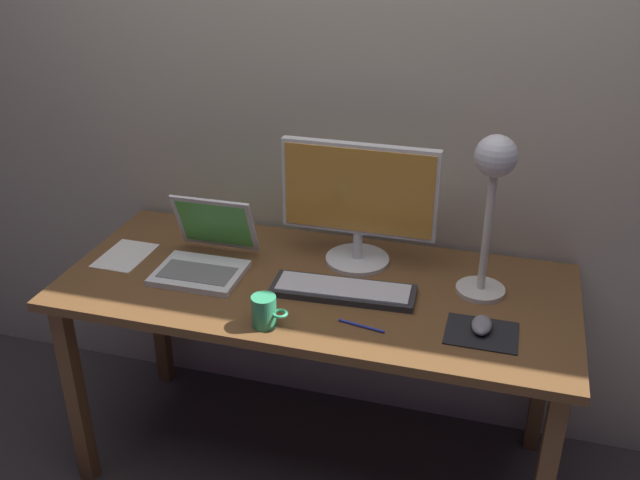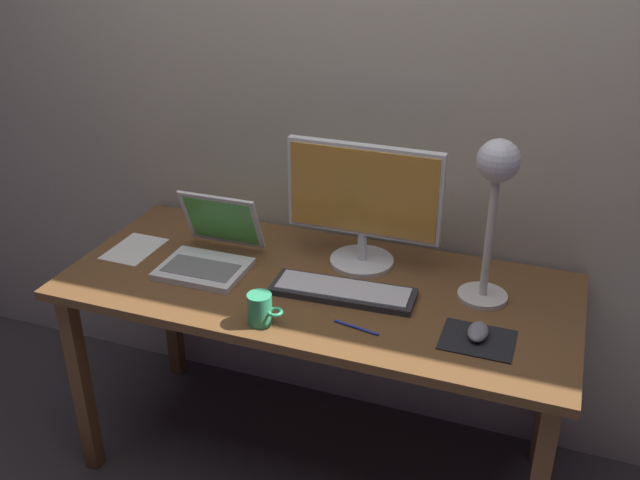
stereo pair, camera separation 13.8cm
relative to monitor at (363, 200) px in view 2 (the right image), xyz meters
The scene contains 12 objects.
ground_plane 0.99m from the monitor, 118.09° to the right, with size 4.80×4.80×0.00m, color #383333.
back_wall 0.41m from the monitor, 112.10° to the left, with size 4.80×0.06×2.60m, color #B2A893.
desk 0.36m from the monitor, 118.09° to the right, with size 1.60×0.70×0.74m.
monitor is the anchor object (origin of this frame).
keyboard_main 0.30m from the monitor, 88.44° to the right, with size 0.45×0.16×0.03m.
laptop 0.52m from the monitor, 160.73° to the right, with size 0.28×0.30×0.22m.
desk_lamp 0.44m from the monitor, 11.89° to the right, with size 0.15×0.15×0.50m.
mousepad 0.58m from the monitor, 36.18° to the right, with size 0.20×0.16×0.00m, color black.
mouse 0.56m from the monitor, 35.20° to the right, with size 0.06×0.10×0.03m, color slate.
coffee_mug 0.50m from the monitor, 110.58° to the right, with size 0.11×0.07×0.09m.
paper_sheet_by_keyboard 0.81m from the monitor, 167.27° to the right, with size 0.15×0.21×0.00m, color white.
pen 0.45m from the monitor, 74.99° to the right, with size 0.01×0.01×0.14m, color #2633A5.
Camera 2 is at (0.67, -1.81, 1.87)m, focal length 39.95 mm.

